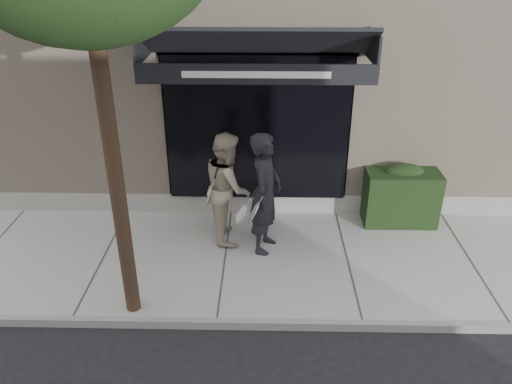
{
  "coord_description": "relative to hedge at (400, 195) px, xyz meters",
  "views": [
    {
      "loc": [
        -1.35,
        -6.83,
        4.78
      ],
      "look_at": [
        -1.5,
        0.6,
        1.01
      ],
      "focal_mm": 35.0,
      "sensor_mm": 36.0,
      "label": 1
    }
  ],
  "objects": [
    {
      "name": "curb",
      "position": [
        -1.1,
        -2.8,
        -0.59
      ],
      "size": [
        20.0,
        0.1,
        0.14
      ],
      "primitive_type": "cube",
      "color": "gray",
      "rests_on": "ground"
    },
    {
      "name": "pedestrian_front",
      "position": [
        -2.45,
        -0.96,
        0.49
      ],
      "size": [
        0.82,
        0.94,
        2.05
      ],
      "color": "black",
      "rests_on": "sidewalk"
    },
    {
      "name": "sidewalk",
      "position": [
        -1.1,
        -1.25,
        -0.6
      ],
      "size": [
        20.0,
        3.0,
        0.12
      ],
      "primitive_type": "cube",
      "color": "#A1A19C",
      "rests_on": "ground"
    },
    {
      "name": "pedestrian_back",
      "position": [
        -3.08,
        -0.6,
        0.42
      ],
      "size": [
        0.87,
        1.04,
        1.91
      ],
      "color": "#B2A58F",
      "rests_on": "sidewalk"
    },
    {
      "name": "building_facade",
      "position": [
        -1.11,
        3.71,
        2.08
      ],
      "size": [
        14.3,
        8.04,
        5.64
      ],
      "color": "#C0AB93",
      "rests_on": "ground"
    },
    {
      "name": "ground",
      "position": [
        -1.1,
        -1.25,
        -0.66
      ],
      "size": [
        80.0,
        80.0,
        0.0
      ],
      "primitive_type": "plane",
      "color": "black",
      "rests_on": "ground"
    },
    {
      "name": "hedge",
      "position": [
        0.0,
        0.0,
        0.0
      ],
      "size": [
        1.3,
        0.7,
        1.14
      ],
      "color": "black",
      "rests_on": "sidewalk"
    }
  ]
}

